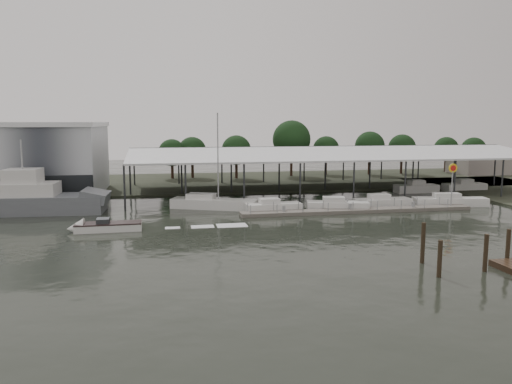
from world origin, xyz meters
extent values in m
plane|color=black|center=(0.00, 0.00, 0.00)|extent=(200.00, 200.00, 0.00)
cube|color=#35392B|center=(0.00, 42.00, 0.10)|extent=(140.00, 30.00, 0.30)
cube|color=#A9AEB4|center=(-28.00, 30.00, 5.00)|extent=(24.00, 20.00, 10.00)
cube|color=white|center=(-28.00, 30.00, 10.20)|extent=(24.50, 20.50, 0.60)
cube|color=#2B2E30|center=(17.00, 28.00, 6.76)|extent=(58.00, 0.40, 0.30)
cylinder|color=#2B2E30|center=(-12.00, 16.50, 2.75)|extent=(0.24, 0.24, 5.50)
cylinder|color=#2B2E30|center=(-12.00, 39.50, 2.75)|extent=(0.24, 0.24, 5.50)
cylinder|color=#2B2E30|center=(46.00, 39.50, 2.75)|extent=(0.24, 0.24, 5.50)
cube|color=#646058|center=(15.00, 10.00, 0.20)|extent=(28.00, 2.00, 0.40)
cylinder|color=gray|center=(2.00, 9.10, 0.80)|extent=(0.10, 0.10, 1.20)
cylinder|color=gray|center=(28.00, 10.90, 0.80)|extent=(0.10, 0.10, 1.20)
cube|color=gray|center=(14.00, 10.00, 0.70)|extent=(0.30, 0.30, 0.70)
cylinder|color=gray|center=(27.00, 10.00, 2.50)|extent=(0.16, 0.16, 5.00)
cylinder|color=yellow|center=(27.00, 10.00, 5.00)|extent=(1.10, 0.12, 1.10)
cylinder|color=red|center=(27.00, 9.93, 5.00)|extent=(0.70, 0.05, 0.70)
cube|color=gray|center=(55.00, 45.00, 2.00)|extent=(10.00, 8.00, 4.00)
cube|color=#595E63|center=(-22.30, 16.42, 0.90)|extent=(16.16, 5.64, 2.40)
cube|color=#595E63|center=(-15.31, 16.01, 1.90)|extent=(3.31, 4.70, 1.77)
cube|color=silver|center=(-23.25, 16.48, 2.69)|extent=(7.69, 4.34, 1.80)
cube|color=silver|center=(-23.25, 16.48, 4.39)|extent=(4.01, 3.57, 1.61)
cylinder|color=gray|center=(-23.25, 16.48, 6.79)|extent=(0.18, 0.18, 3.50)
cube|color=silver|center=(-1.36, 15.59, 0.50)|extent=(10.74, 6.59, 1.40)
cube|color=silver|center=(-2.91, 16.26, 1.40)|extent=(3.82, 2.99, 0.80)
cylinder|color=gray|center=(-0.87, 15.38, 6.23)|extent=(0.16, 0.16, 10.75)
cylinder|color=gray|center=(-2.62, 16.13, 1.90)|extent=(3.26, 1.50, 0.12)
cube|color=silver|center=(-12.81, 5.01, 0.35)|extent=(6.32, 2.10, 0.90)
cone|color=silver|center=(-15.89, 4.96, 0.35)|extent=(1.63, 2.03, 2.00)
cube|color=black|center=(-12.81, 5.01, 0.75)|extent=(6.32, 2.16, 0.12)
cube|color=#2B2E30|center=(-13.31, 5.00, 1.00)|extent=(1.22, 1.42, 0.50)
cube|color=silver|center=(-6.67, 5.11, 0.02)|extent=(2.30, 1.50, 0.04)
cube|color=silver|center=(-3.67, 5.16, 0.02)|extent=(3.10, 2.00, 0.04)
cube|color=silver|center=(-0.67, 5.21, 0.02)|extent=(3.90, 2.50, 0.04)
cube|color=silver|center=(5.23, 11.99, 0.50)|extent=(6.70, 2.65, 1.10)
cube|color=silver|center=(4.73, 11.99, 1.30)|extent=(2.40, 1.76, 0.70)
cube|color=silver|center=(13.07, 11.71, 0.50)|extent=(7.59, 3.90, 1.10)
cube|color=silver|center=(12.57, 11.71, 1.30)|extent=(2.86, 2.18, 0.70)
cube|color=silver|center=(19.44, 12.94, 0.50)|extent=(7.24, 2.43, 1.10)
cube|color=silver|center=(18.94, 12.94, 1.30)|extent=(2.56, 1.69, 0.70)
cube|color=silver|center=(28.17, 12.09, 0.50)|extent=(9.33, 3.85, 1.10)
cube|color=silver|center=(27.67, 12.09, 1.30)|extent=(3.42, 2.17, 0.70)
cylinder|color=#2D2516|center=(14.75, -13.83, 1.05)|extent=(0.32, 0.32, 3.29)
cylinder|color=#2D2516|center=(10.85, -14.42, 0.99)|extent=(0.32, 0.32, 3.18)
cylinder|color=#2D2516|center=(11.50, -11.01, 1.24)|extent=(0.32, 0.32, 3.68)
cylinder|color=#2D2516|center=(17.70, -12.30, 1.00)|extent=(0.32, 0.32, 3.21)
cylinder|color=black|center=(-5.63, 47.95, 1.77)|extent=(0.50, 0.50, 3.55)
sphere|color=#163214|center=(-5.63, 47.95, 4.97)|extent=(4.97, 4.97, 4.97)
cylinder|color=black|center=(-1.91, 48.44, 1.86)|extent=(0.50, 0.50, 3.72)
sphere|color=#163214|center=(-1.91, 48.44, 5.21)|extent=(5.21, 5.21, 5.21)
cylinder|color=black|center=(5.96, 45.91, 1.94)|extent=(0.50, 0.50, 3.88)
sphere|color=#163214|center=(5.96, 45.91, 5.43)|extent=(5.43, 5.43, 5.43)
cylinder|color=black|center=(16.95, 48.05, 2.58)|extent=(0.50, 0.50, 5.17)
sphere|color=#163214|center=(16.95, 48.05, 7.23)|extent=(7.23, 7.23, 7.23)
cylinder|color=black|center=(24.29, 49.29, 1.85)|extent=(0.50, 0.50, 3.71)
sphere|color=#163214|center=(24.29, 49.29, 5.19)|extent=(5.19, 5.19, 5.19)
cylinder|color=black|center=(32.66, 47.60, 2.07)|extent=(0.50, 0.50, 4.15)
sphere|color=#163214|center=(32.66, 47.60, 5.81)|extent=(5.81, 5.81, 5.81)
cylinder|color=black|center=(39.67, 47.95, 1.93)|extent=(0.50, 0.50, 3.86)
sphere|color=#163214|center=(39.67, 47.95, 5.41)|extent=(5.41, 5.41, 5.41)
cylinder|color=black|center=(50.49, 49.76, 1.78)|extent=(0.50, 0.50, 3.56)
sphere|color=#163214|center=(50.49, 49.76, 4.99)|extent=(4.99, 4.99, 4.99)
cylinder|color=black|center=(54.60, 46.55, 1.77)|extent=(0.50, 0.50, 3.55)
sphere|color=#163214|center=(54.60, 46.55, 4.97)|extent=(4.97, 4.97, 4.97)
camera|label=1|loc=(-7.62, -44.43, 10.51)|focal=35.00mm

